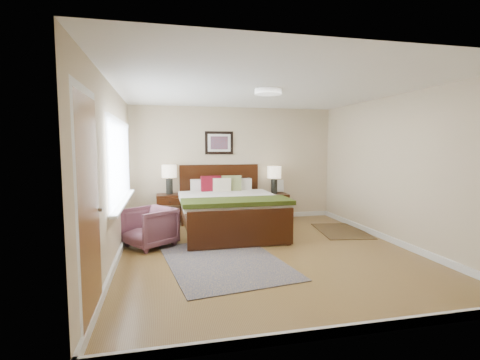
{
  "coord_description": "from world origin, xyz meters",
  "views": [
    {
      "loc": [
        -1.57,
        -5.09,
        1.64
      ],
      "look_at": [
        -0.24,
        0.88,
        1.05
      ],
      "focal_mm": 26.0,
      "sensor_mm": 36.0,
      "label": 1
    }
  ],
  "objects": [
    {
      "name": "lamp_right",
      "position": [
        0.86,
        2.27,
        1.0
      ],
      "size": [
        0.3,
        0.3,
        0.61
      ],
      "color": "black",
      "rests_on": "nightstand_right"
    },
    {
      "name": "left_wall",
      "position": [
        -2.25,
        0.0,
        1.25
      ],
      "size": [
        0.04,
        5.0,
        2.5
      ],
      "primitive_type": "cube",
      "color": "#C4AE8E",
      "rests_on": "ground"
    },
    {
      "name": "ceiling",
      "position": [
        0.0,
        0.0,
        2.5
      ],
      "size": [
        4.5,
        5.0,
        0.02
      ],
      "primitive_type": "cube",
      "color": "white",
      "rests_on": "back_wall"
    },
    {
      "name": "rug_persian",
      "position": [
        -0.74,
        -0.32,
        0.01
      ],
      "size": [
        1.85,
        2.38,
        0.01
      ],
      "primitive_type": "cube",
      "rotation": [
        0.0,
        0.0,
        0.15
      ],
      "color": "#0D1E44",
      "rests_on": "ground"
    },
    {
      "name": "nightstand_left",
      "position": [
        -1.44,
        2.25,
        0.52
      ],
      "size": [
        0.54,
        0.49,
        0.64
      ],
      "color": "#341707",
      "rests_on": "ground"
    },
    {
      "name": "right_wall",
      "position": [
        2.25,
        0.0,
        1.25
      ],
      "size": [
        0.04,
        5.0,
        2.5
      ],
      "primitive_type": "cube",
      "color": "#C4AE8E",
      "rests_on": "ground"
    },
    {
      "name": "rug_navy",
      "position": [
        1.8,
        0.94,
        0.01
      ],
      "size": [
        1.04,
        1.4,
        0.01
      ],
      "primitive_type": "cube",
      "rotation": [
        0.0,
        0.0,
        -0.16
      ],
      "color": "black",
      "rests_on": "ground"
    },
    {
      "name": "wall_art",
      "position": [
        -0.35,
        2.47,
        1.72
      ],
      "size": [
        0.62,
        0.05,
        0.5
      ],
      "color": "black",
      "rests_on": "back_wall"
    },
    {
      "name": "ceil_fixture",
      "position": [
        0.0,
        0.0,
        2.47
      ],
      "size": [
        0.44,
        0.44,
        0.08
      ],
      "color": "white",
      "rests_on": "ceiling"
    },
    {
      "name": "lamp_left",
      "position": [
        -1.44,
        2.27,
        1.06
      ],
      "size": [
        0.3,
        0.3,
        0.61
      ],
      "color": "black",
      "rests_on": "nightstand_left"
    },
    {
      "name": "window",
      "position": [
        -2.2,
        0.7,
        1.38
      ],
      "size": [
        0.11,
        2.72,
        1.32
      ],
      "color": "silver",
      "rests_on": "left_wall"
    },
    {
      "name": "door",
      "position": [
        -2.23,
        -1.75,
        1.07
      ],
      "size": [
        0.06,
        1.0,
        2.18
      ],
      "color": "silver",
      "rests_on": "ground"
    },
    {
      "name": "nightstand_right",
      "position": [
        0.86,
        2.26,
        0.37
      ],
      "size": [
        0.59,
        0.44,
        0.59
      ],
      "color": "#341707",
      "rests_on": "ground"
    },
    {
      "name": "floor",
      "position": [
        0.0,
        0.0,
        0.0
      ],
      "size": [
        5.0,
        5.0,
        0.0
      ],
      "primitive_type": "plane",
      "color": "brown",
      "rests_on": "ground"
    },
    {
      "name": "front_wall",
      "position": [
        0.0,
        -2.5,
        1.25
      ],
      "size": [
        4.5,
        0.04,
        2.5
      ],
      "primitive_type": "cube",
      "color": "#C4AE8E",
      "rests_on": "ground"
    },
    {
      "name": "back_wall",
      "position": [
        0.0,
        2.5,
        1.25
      ],
      "size": [
        4.5,
        0.04,
        2.5
      ],
      "primitive_type": "cube",
      "color": "#C4AE8E",
      "rests_on": "ground"
    },
    {
      "name": "bed",
      "position": [
        -0.35,
        1.38,
        0.56
      ],
      "size": [
        1.86,
        2.27,
        1.22
      ],
      "color": "#341707",
      "rests_on": "ground"
    },
    {
      "name": "armchair",
      "position": [
        -1.8,
        0.68,
        0.32
      ],
      "size": [
        0.98,
        0.98,
        0.65
      ],
      "primitive_type": "imported",
      "rotation": [
        0.0,
        0.0,
        -0.94
      ],
      "color": "brown",
      "rests_on": "ground"
    }
  ]
}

